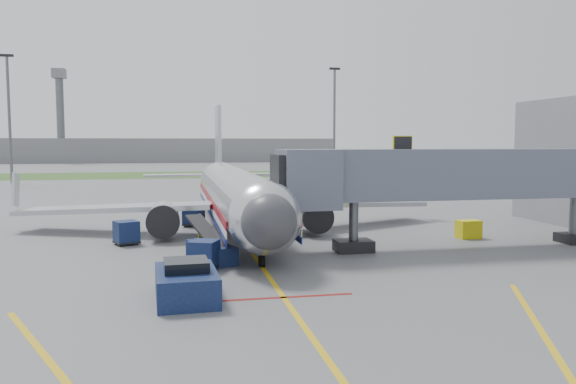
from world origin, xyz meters
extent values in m
plane|color=#565659|center=(0.00, 0.00, 0.00)|extent=(400.00, 400.00, 0.00)
cube|color=#2D4C1E|center=(0.00, 90.00, 0.01)|extent=(300.00, 25.00, 0.01)
cube|color=gold|center=(0.00, -2.00, 0.00)|extent=(0.25, 50.00, 0.01)
cube|color=maroon|center=(0.00, -4.00, 0.00)|extent=(6.00, 0.25, 0.01)
cylinder|color=silver|center=(0.00, 15.00, 2.70)|extent=(3.80, 28.00, 3.80)
sphere|color=silver|center=(0.00, 1.00, 2.70)|extent=(3.80, 3.80, 3.80)
sphere|color=#38383D|center=(0.00, -0.30, 2.70)|extent=(2.74, 2.74, 2.74)
cube|color=black|center=(0.00, 0.60, 3.25)|extent=(2.20, 1.20, 0.55)
cone|color=silver|center=(0.00, 31.50, 2.70)|extent=(3.80, 5.00, 3.80)
cube|color=#B7BAC1|center=(0.00, 31.00, 6.70)|extent=(0.35, 4.20, 7.00)
cube|color=#B7BAC1|center=(-8.50, 15.00, 1.80)|extent=(15.10, 8.59, 1.13)
cube|color=#B7BAC1|center=(8.50, 15.00, 1.80)|extent=(15.10, 8.59, 1.13)
cylinder|color=silver|center=(-5.20, 12.00, 1.35)|extent=(2.10, 3.60, 2.10)
cylinder|color=silver|center=(5.20, 12.00, 1.35)|extent=(2.10, 3.60, 2.10)
cube|color=maroon|center=(1.92, 15.00, 2.35)|extent=(0.05, 28.00, 0.45)
cube|color=navy|center=(1.92, 15.00, 1.45)|extent=(0.05, 28.00, 0.35)
cylinder|color=black|center=(0.00, 2.00, 0.30)|extent=(0.28, 0.70, 0.70)
cylinder|color=black|center=(-2.60, 15.50, 0.45)|extent=(0.50, 1.00, 1.00)
cylinder|color=black|center=(2.60, 15.50, 0.45)|extent=(0.50, 1.00, 1.00)
cube|color=slate|center=(13.00, 5.00, 4.60)|extent=(20.00, 3.00, 3.00)
cube|color=slate|center=(3.20, 5.00, 4.40)|extent=(3.20, 3.60, 3.40)
cube|color=black|center=(2.00, 5.00, 4.40)|extent=(1.60, 3.00, 2.80)
cube|color=#D7C80C|center=(9.00, 5.00, 6.40)|extent=(1.20, 0.15, 1.00)
cylinder|color=#595B60|center=(6.00, 5.00, 1.55)|extent=(0.56, 0.56, 3.10)
cube|color=black|center=(6.00, 5.00, 0.35)|extent=(2.20, 1.60, 0.70)
cylinder|color=#595B60|center=(21.00, 5.00, 1.55)|extent=(0.70, 0.70, 3.10)
cube|color=black|center=(21.00, 5.00, 0.30)|extent=(1.80, 1.80, 0.60)
cylinder|color=#595B60|center=(-30.00, 70.00, 10.00)|extent=(0.44, 0.44, 20.00)
cube|color=black|center=(-30.00, 70.00, 20.20)|extent=(2.00, 0.40, 0.40)
cylinder|color=#595B60|center=(25.00, 75.00, 10.00)|extent=(0.44, 0.44, 20.00)
cube|color=black|center=(25.00, 75.00, 20.20)|extent=(2.00, 0.40, 0.40)
cube|color=slate|center=(-10.00, 170.00, 4.00)|extent=(120.00, 14.00, 8.00)
cylinder|color=#595B60|center=(-40.00, 165.00, 14.00)|extent=(2.40, 2.40, 28.00)
cube|color=slate|center=(-40.00, 165.00, 28.50)|extent=(4.00, 4.00, 3.00)
cube|color=#0D173A|center=(-4.00, -3.50, 0.61)|extent=(2.64, 4.13, 1.23)
cube|color=black|center=(-4.00, -3.50, 1.39)|extent=(1.87, 1.87, 0.56)
cylinder|color=black|center=(-4.93, -5.00, 0.45)|extent=(0.29, 0.90, 0.89)
cylinder|color=black|center=(-2.93, -4.90, 0.45)|extent=(0.29, 0.90, 0.89)
cylinder|color=black|center=(-5.07, -2.10, 0.45)|extent=(0.29, 0.90, 0.89)
cylinder|color=black|center=(-3.07, -2.00, 0.45)|extent=(0.29, 0.90, 0.89)
cube|color=#0D173A|center=(-7.49, 10.09, 0.83)|extent=(1.79, 1.79, 1.36)
cube|color=black|center=(-7.49, 10.09, 0.16)|extent=(1.84, 1.84, 0.11)
cylinder|color=black|center=(-7.76, 9.40, 0.12)|extent=(0.27, 0.30, 0.25)
cylinder|color=black|center=(-6.79, 9.82, 0.12)|extent=(0.27, 0.30, 0.25)
cylinder|color=black|center=(-8.18, 10.37, 0.12)|extent=(0.27, 0.30, 0.25)
cylinder|color=black|center=(-7.21, 10.78, 0.12)|extent=(0.27, 0.30, 0.25)
cube|color=#0D173A|center=(-3.00, 1.97, 0.83)|extent=(1.78, 1.78, 1.35)
cube|color=black|center=(-3.00, 1.97, 0.16)|extent=(1.83, 1.83, 0.10)
cylinder|color=black|center=(-3.69, 1.70, 0.12)|extent=(0.27, 0.30, 0.24)
cylinder|color=black|center=(-2.73, 1.28, 0.12)|extent=(0.27, 0.30, 0.24)
cylinder|color=black|center=(-3.27, 2.65, 0.12)|extent=(0.27, 0.30, 0.24)
cylinder|color=black|center=(-2.31, 2.24, 0.12)|extent=(0.27, 0.30, 0.24)
cube|color=#0D173A|center=(-3.00, 17.35, 0.93)|extent=(1.85, 1.85, 1.51)
cube|color=black|center=(-3.00, 17.35, 0.18)|extent=(1.91, 1.91, 0.12)
cylinder|color=black|center=(-3.71, 16.93, 0.14)|extent=(0.28, 0.32, 0.27)
cylinder|color=black|center=(-2.58, 16.63, 0.14)|extent=(0.28, 0.32, 0.27)
cylinder|color=black|center=(-3.42, 18.06, 0.14)|extent=(0.28, 0.32, 0.27)
cylinder|color=black|center=(-2.29, 17.77, 0.14)|extent=(0.28, 0.32, 0.27)
cube|color=#0D173A|center=(-2.50, 4.00, 0.49)|extent=(2.71, 4.19, 0.98)
cube|color=black|center=(-2.68, 4.51, 1.52)|extent=(2.35, 4.46, 1.53)
cylinder|color=black|center=(-2.55, 2.49, 0.30)|extent=(0.42, 0.65, 0.61)
cylinder|color=black|center=(-1.53, 2.84, 0.30)|extent=(0.42, 0.65, 0.61)
cylinder|color=black|center=(-3.47, 5.16, 0.30)|extent=(0.42, 0.65, 0.61)
cylinder|color=black|center=(-2.45, 5.51, 0.30)|extent=(0.42, 0.65, 0.61)
cube|color=#D7C80C|center=(15.18, 8.00, 0.61)|extent=(1.58, 1.11, 1.22)
cylinder|color=black|center=(14.67, 7.97, 0.15)|extent=(0.22, 0.32, 0.30)
cylinder|color=black|center=(15.68, 8.03, 0.15)|extent=(0.22, 0.32, 0.30)
imported|color=#C5E11A|center=(-3.00, 5.94, 0.94)|extent=(0.72, 0.82, 1.89)
camera|label=1|loc=(-4.39, -26.63, 6.47)|focal=35.00mm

